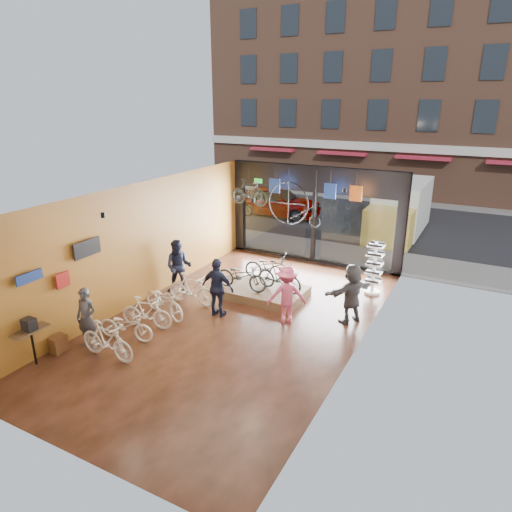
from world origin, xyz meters
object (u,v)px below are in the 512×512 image
Objects in this scene: street_car at (276,201)px; floor_bike_5 at (192,289)px; customer_3 at (287,295)px; customer_1 at (179,267)px; penny_farthing at (297,206)px; floor_bike_3 at (147,312)px; sunglasses_rack at (374,268)px; display_bike_right at (270,267)px; display_bike_left at (241,276)px; customer_0 at (87,318)px; hung_bike at (249,192)px; floor_bike_4 at (164,301)px; customer_5 at (352,293)px; display_bike_mid at (279,277)px; display_platform at (267,293)px; floor_bike_1 at (107,341)px; floor_bike_2 at (126,325)px; box_truck at (398,211)px; customer_2 at (218,288)px.

floor_bike_5 is (2.57, -11.63, -0.32)m from street_car.
floor_bike_5 is at bearing -24.54° from customer_3.
penny_farthing is (2.60, 3.75, 1.58)m from customer_1.
penny_farthing is (1.91, 6.21, 2.03)m from floor_bike_3.
display_bike_right is at bearing -171.54° from sunglasses_rack.
display_bike_left is 1.08× the size of customer_0.
hung_bike reaches higher than street_car.
floor_bike_4 is 1.04× the size of customer_5.
street_car is 11.11m from display_bike_mid.
display_bike_left is (-0.73, -0.44, 0.62)m from display_platform.
display_bike_mid is 3.26m from penny_farthing.
display_bike_right is 1.03× the size of customer_3.
floor_bike_1 reaches higher than display_platform.
floor_bike_2 is 4.54m from customer_3.
floor_bike_4 is at bearing 67.08° from customer_0.
hung_bike is (0.87, 7.22, 2.10)m from customer_0.
street_car is 2.97× the size of customer_0.
display_bike_left is 1.00× the size of sunglasses_rack.
sunglasses_rack is at bearing 42.38° from customer_0.
sunglasses_rack reaches higher than display_bike_left.
floor_bike_4 is 5.46m from hung_bike.
customer_5 is (5.02, 3.07, 0.42)m from floor_bike_3.
customer_0 is 8.99m from sunglasses_rack.
box_truck reaches higher than customer_3.
customer_2 is at bearing -13.74° from customer_3.
customer_2 is at bearing 48.52° from customer_0.
display_bike_mid is 0.94× the size of customer_3.
penny_farthing is at bearing 21.16° from display_bike_mid.
hung_bike is (-1.18, 4.11, 2.02)m from customer_2.
box_truck reaches higher than floor_bike_2.
customer_3 is (3.17, 3.88, 0.38)m from floor_bike_1.
floor_bike_5 is (0.01, 3.60, 0.01)m from floor_bike_1.
floor_bike_5 is 3.19m from customer_3.
customer_2 is at bearing -53.92° from floor_bike_3.
display_bike_left is (-3.00, -9.46, -0.47)m from box_truck.
floor_bike_5 is 1.66m from display_bike_left.
display_platform is 2.16m from customer_2.
hung_bike is at bearing 54.75° from display_bike_mid.
hung_bike is at bearing -13.90° from floor_bike_2.
customer_1 is at bearing -164.95° from sunglasses_rack.
sunglasses_rack is (0.70, -7.10, -0.34)m from box_truck.
customer_2 reaches higher than display_bike_mid.
customer_3 is (4.04, 3.67, 0.05)m from customer_0.
hung_bike is at bearing -85.53° from customer_5.
penny_farthing is at bearing -96.59° from customer_2.
hung_bike is (-2.30, 2.20, 2.13)m from display_bike_mid.
display_platform is at bearing -104.15° from box_truck.
box_truck is at bearing -142.99° from customer_5.
hung_bike reaches higher than floor_bike_3.
customer_2 is at bearing -145.87° from sunglasses_rack.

